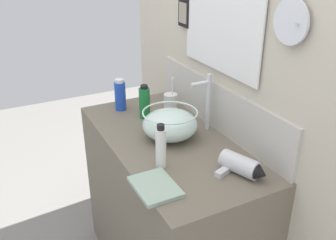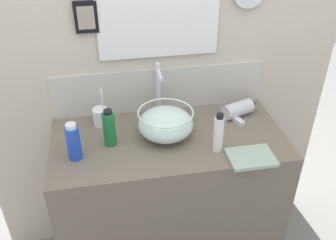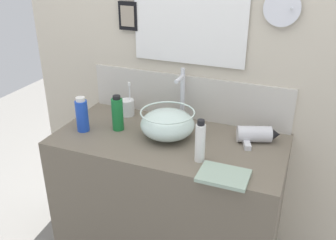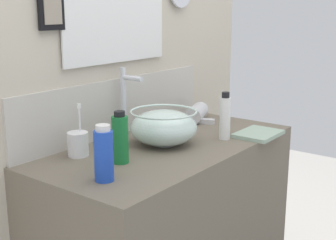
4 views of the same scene
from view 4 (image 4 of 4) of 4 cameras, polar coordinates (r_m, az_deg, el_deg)
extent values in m
cube|color=beige|center=(1.98, -7.07, 9.09)|extent=(1.91, 0.06, 2.56)
cube|color=beige|center=(1.99, -6.08, 1.65)|extent=(1.10, 0.02, 0.24)
cube|color=white|center=(1.95, -6.36, 13.98)|extent=(0.52, 0.01, 0.41)
cube|color=white|center=(1.95, -6.21, 13.98)|extent=(0.58, 0.01, 0.47)
cube|color=black|center=(1.72, -14.07, 12.98)|extent=(0.10, 0.02, 0.14)
cube|color=gray|center=(1.71, -13.88, 12.99)|extent=(0.08, 0.01, 0.10)
ellipsoid|color=silver|center=(1.83, -0.54, -0.93)|extent=(0.26, 0.26, 0.14)
torus|color=silver|center=(1.82, -0.54, 1.04)|extent=(0.26, 0.26, 0.01)
torus|color=#B2B7BC|center=(1.85, -0.53, -2.87)|extent=(0.10, 0.10, 0.01)
cylinder|color=silver|center=(1.95, -5.42, 1.75)|extent=(0.02, 0.02, 0.26)
cylinder|color=silver|center=(1.90, -4.40, 5.10)|extent=(0.02, 0.10, 0.02)
cylinder|color=silver|center=(1.93, -5.52, 5.96)|extent=(0.02, 0.02, 0.03)
cylinder|color=silver|center=(2.22, 3.51, 0.86)|extent=(0.18, 0.13, 0.08)
cone|color=black|center=(2.31, 4.12, 1.38)|extent=(0.06, 0.08, 0.07)
cube|color=silver|center=(2.18, 4.51, -0.15)|extent=(0.06, 0.09, 0.02)
cylinder|color=white|center=(1.73, -10.92, -2.90)|extent=(0.08, 0.08, 0.09)
cylinder|color=white|center=(1.73, -10.66, -1.33)|extent=(0.01, 0.01, 0.17)
cube|color=white|center=(1.71, -10.79, 1.69)|extent=(0.01, 0.01, 0.02)
cylinder|color=white|center=(1.92, 6.96, 0.17)|extent=(0.04, 0.04, 0.17)
cylinder|color=black|center=(1.90, 7.04, 3.05)|extent=(0.03, 0.03, 0.02)
cylinder|color=#197233|center=(1.62, -5.78, -2.42)|extent=(0.06, 0.06, 0.17)
cylinder|color=black|center=(1.60, -5.85, 0.74)|extent=(0.04, 0.04, 0.02)
cylinder|color=blue|center=(1.47, -7.83, -4.37)|extent=(0.06, 0.06, 0.16)
cylinder|color=silver|center=(1.44, -7.95, -0.97)|extent=(0.05, 0.05, 0.02)
cube|color=#99B29E|center=(2.01, 10.97, -1.67)|extent=(0.20, 0.15, 0.02)
camera|label=1|loc=(2.86, 31.68, 18.26)|focal=40.00mm
camera|label=2|loc=(1.31, 60.83, 30.76)|focal=40.00mm
camera|label=3|loc=(2.08, 51.60, 17.83)|focal=40.00mm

